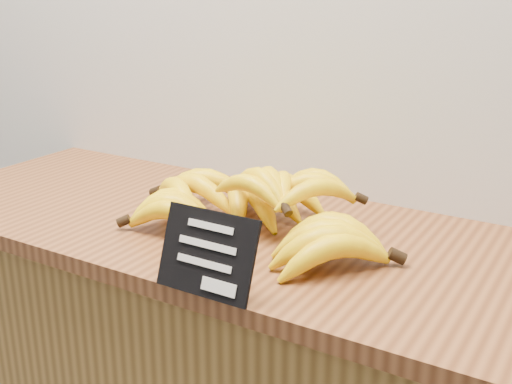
% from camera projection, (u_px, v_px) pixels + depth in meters
% --- Properties ---
extents(counter_top, '(1.53, 0.54, 0.03)m').
position_uv_depth(counter_top, '(270.00, 239.00, 1.18)').
color(counter_top, brown).
rests_on(counter_top, counter).
extents(chalkboard_sign, '(0.16, 0.05, 0.12)m').
position_uv_depth(chalkboard_sign, '(207.00, 254.00, 0.93)').
color(chalkboard_sign, black).
rests_on(chalkboard_sign, counter_top).
extents(banana_pile, '(0.57, 0.39, 0.12)m').
position_uv_depth(banana_pile, '(257.00, 205.00, 1.17)').
color(banana_pile, yellow).
rests_on(banana_pile, counter_top).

